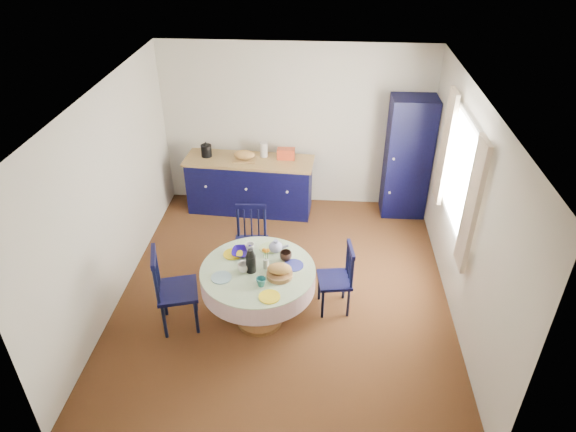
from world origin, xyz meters
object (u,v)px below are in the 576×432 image
Objects in this scene: chair_far at (251,241)px; mug_c at (286,256)px; mug_d at (250,248)px; mug_a at (243,267)px; mug_b at (261,282)px; chair_right at (338,278)px; kitchen_counter at (250,184)px; cobalt_bowl at (242,252)px; pantry_cabinet at (408,158)px; chair_left at (173,289)px; dining_table at (259,278)px.

mug_c is at bearing -59.29° from chair_far.
mug_a is at bearing -93.05° from mug_d.
mug_b is (0.27, -1.18, 0.33)m from chair_far.
chair_far is 1.25m from chair_right.
mug_d is (0.31, -2.15, 0.37)m from kitchen_counter.
mug_b is 0.59m from cobalt_bowl.
cobalt_bowl is at bearing -80.52° from kitchen_counter.
pantry_cabinet reaches higher than mug_c.
chair_far reaches higher than cobalt_bowl.
chair_left is at bearing -151.64° from mug_d.
kitchen_counter is 2.39m from pantry_cabinet.
pantry_cabinet is 13.60× the size of mug_c.
chair_right is (0.88, 0.30, -0.20)m from dining_table.
dining_table reaches higher than mug_c.
pantry_cabinet reaches higher than mug_b.
mug_b is at bearing -115.64° from mug_c.
mug_c is at bearing -125.01° from pantry_cabinet.
dining_table reaches higher than cobalt_bowl.
chair_far reaches higher than mug_c.
chair_right reaches higher than mug_c.
dining_table is at bearing 102.86° from mug_b.
dining_table is 10.03× the size of mug_a.
dining_table is at bearing 15.22° from mug_a.
kitchen_counter reaches higher than dining_table.
mug_a is 0.32m from mug_b.
chair_right is at bearing -93.06° from chair_left.
chair_far is at bearing -127.60° from chair_right.
kitchen_counter reaches higher than mug_d.
chair_far is 0.68m from mug_d.
chair_right is 8.03× the size of mug_d.
mug_a is (-2.05, -2.61, -0.11)m from pantry_cabinet.
chair_far is at bearing 89.91° from cobalt_bowl.
kitchen_counter is 15.57× the size of mug_a.
chair_left is at bearing -97.35° from kitchen_counter.
chair_left is at bearing -166.01° from mug_c.
chair_right is 1.08m from mug_d.
chair_right is 6.97× the size of mug_a.
dining_table is at bearing -67.01° from mug_d.
chair_right is (1.32, -2.17, -0.00)m from kitchen_counter.
pantry_cabinet reaches higher than dining_table.
kitchen_counter is 2.63m from chair_left.
chair_far is 3.96× the size of cobalt_bowl.
pantry_cabinet is 1.80× the size of chair_left.
chair_far is at bearing 103.01° from mug_b.
pantry_cabinet is 3.92m from chair_left.
mug_d is 0.46× the size of cobalt_bowl.
chair_left is 9.38× the size of mug_d.
chair_right is at bearing 35.03° from mug_b.
mug_b is at bearing -114.80° from chair_left.
cobalt_bowl is (0.73, 0.37, 0.27)m from chair_left.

